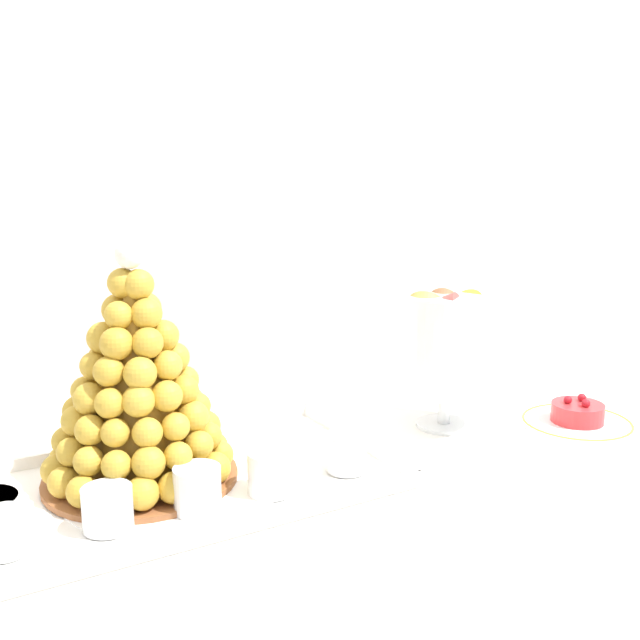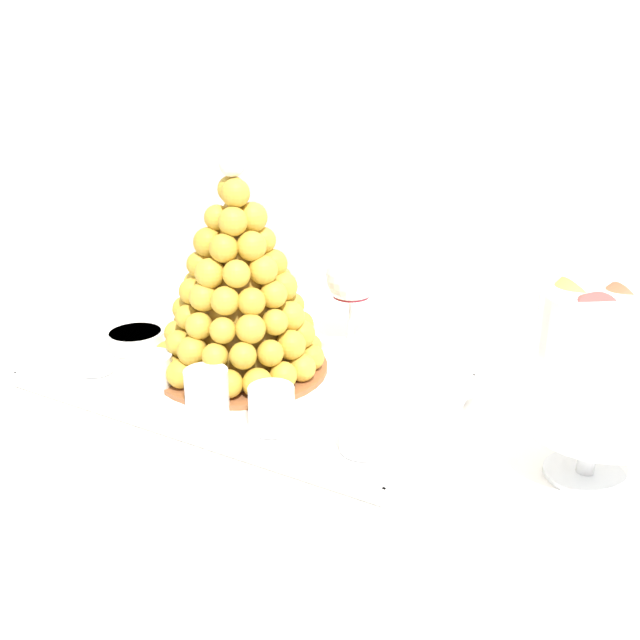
# 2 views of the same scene
# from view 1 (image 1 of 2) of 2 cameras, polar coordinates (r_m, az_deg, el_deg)

# --- Properties ---
(backdrop_wall) EXTENTS (4.80, 0.10, 2.50)m
(backdrop_wall) POSITION_cam_1_polar(r_m,az_deg,el_deg) (2.01, -16.31, 12.74)
(backdrop_wall) COLOR silver
(backdrop_wall) RESTS_ON ground_plane
(buffet_table) EXTENTS (1.31, 1.02, 0.78)m
(buffet_table) POSITION_cam_1_polar(r_m,az_deg,el_deg) (1.16, -0.91, -16.25)
(buffet_table) COLOR brown
(buffet_table) RESTS_ON ground_plane
(serving_tray) EXTENTS (0.60, 0.33, 0.02)m
(serving_tray) POSITION_cam_1_polar(r_m,az_deg,el_deg) (1.05, -11.11, -12.31)
(serving_tray) COLOR white
(serving_tray) RESTS_ON buffet_table
(croquembouche) EXTENTS (0.26, 0.26, 0.33)m
(croquembouche) POSITION_cam_1_polar(r_m,az_deg,el_deg) (1.03, -13.73, -5.12)
(croquembouche) COLOR brown
(croquembouche) RESTS_ON serving_tray
(dessert_cup_left) EXTENTS (0.05, 0.05, 0.05)m
(dessert_cup_left) POSITION_cam_1_polar(r_m,az_deg,el_deg) (0.93, -22.86, -14.71)
(dessert_cup_left) COLOR silver
(dessert_cup_left) RESTS_ON serving_tray
(dessert_cup_mid_left) EXTENTS (0.06, 0.06, 0.05)m
(dessert_cup_mid_left) POSITION_cam_1_polar(r_m,az_deg,el_deg) (0.95, -15.83, -13.68)
(dessert_cup_mid_left) COLOR silver
(dessert_cup_mid_left) RESTS_ON serving_tray
(dessert_cup_centre) EXTENTS (0.06, 0.06, 0.06)m
(dessert_cup_centre) POSITION_cam_1_polar(r_m,az_deg,el_deg) (0.96, -9.29, -12.70)
(dessert_cup_centre) COLOR silver
(dessert_cup_centre) RESTS_ON serving_tray
(dessert_cup_mid_right) EXTENTS (0.06, 0.06, 0.06)m
(dessert_cup_mid_right) POSITION_cam_1_polar(r_m,az_deg,el_deg) (1.00, -3.82, -11.57)
(dessert_cup_mid_right) COLOR silver
(dessert_cup_mid_right) RESTS_ON serving_tray
(dessert_cup_right) EXTENTS (0.06, 0.06, 0.05)m
(dessert_cup_right) POSITION_cam_1_polar(r_m,az_deg,el_deg) (1.07, 2.04, -10.08)
(dessert_cup_right) COLOR silver
(dessert_cup_right) RESTS_ON serving_tray
(macaron_goblet) EXTENTS (0.15, 0.15, 0.24)m
(macaron_goblet) POSITION_cam_1_polar(r_m,az_deg,el_deg) (1.23, 9.60, -1.78)
(macaron_goblet) COLOR white
(macaron_goblet) RESTS_ON buffet_table
(fruit_tart_plate) EXTENTS (0.18, 0.18, 0.05)m
(fruit_tart_plate) POSITION_cam_1_polar(r_m,az_deg,el_deg) (1.33, 18.94, -7.06)
(fruit_tart_plate) COLOR white
(fruit_tart_plate) RESTS_ON buffet_table
(wine_glass) EXTENTS (0.08, 0.08, 0.16)m
(wine_glass) POSITION_cam_1_polar(r_m,az_deg,el_deg) (1.23, -12.14, -3.41)
(wine_glass) COLOR silver
(wine_glass) RESTS_ON buffet_table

